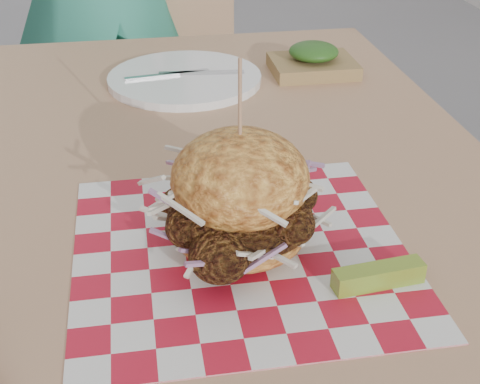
% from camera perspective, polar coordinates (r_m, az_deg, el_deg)
% --- Properties ---
extents(ground, '(80.00, 80.00, 0.00)m').
position_cam_1_polar(ground, '(1.64, 4.54, -15.75)').
color(ground, gray).
rests_on(ground, ground).
extents(patio_table, '(0.80, 1.20, 0.75)m').
position_cam_1_polar(patio_table, '(0.94, -2.62, -2.23)').
color(patio_table, tan).
rests_on(patio_table, ground).
extents(patio_chair, '(0.46, 0.47, 0.95)m').
position_cam_1_polar(patio_chair, '(1.91, -6.18, 10.95)').
color(patio_chair, tan).
rests_on(patio_chair, ground).
extents(paper_liner, '(0.36, 0.36, 0.00)m').
position_cam_1_polar(paper_liner, '(0.74, 0.00, -4.99)').
color(paper_liner, '#B51227').
rests_on(paper_liner, patio_table).
extents(sandwich, '(0.19, 0.19, 0.22)m').
position_cam_1_polar(sandwich, '(0.70, 0.00, -0.88)').
color(sandwich, gold).
rests_on(sandwich, paper_liner).
extents(pickle_spear, '(0.10, 0.03, 0.02)m').
position_cam_1_polar(pickle_spear, '(0.69, 11.73, -7.01)').
color(pickle_spear, olive).
rests_on(pickle_spear, paper_liner).
extents(place_setting, '(0.27, 0.27, 0.02)m').
position_cam_1_polar(place_setting, '(1.20, -4.74, 9.63)').
color(place_setting, white).
rests_on(place_setting, patio_table).
extents(kraft_tray, '(0.15, 0.12, 0.06)m').
position_cam_1_polar(kraft_tray, '(1.24, 6.26, 11.07)').
color(kraft_tray, olive).
rests_on(kraft_tray, patio_table).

